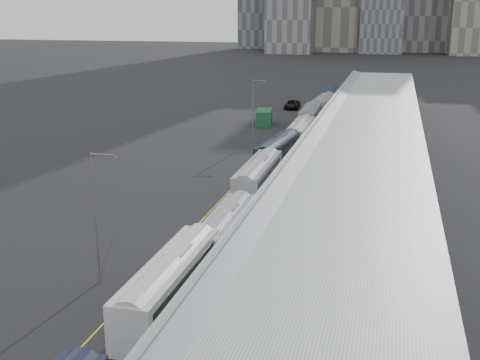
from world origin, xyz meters
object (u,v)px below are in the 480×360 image
(street_lamp_near, at_px, (97,210))
(shipping_container, at_px, (264,117))
(bus_6, at_px, (300,136))
(suv, at_px, (292,104))
(bus_8, at_px, (324,107))
(bus_7, at_px, (310,118))
(street_lamp_far, at_px, (254,107))
(bus_2, at_px, (170,289))
(bus_4, at_px, (258,181))
(bus_9, at_px, (331,98))
(bus_3, at_px, (225,234))
(bus_5, at_px, (279,154))

(street_lamp_near, distance_m, shipping_container, 66.78)
(bus_6, distance_m, suv, 36.59)
(bus_8, bearing_deg, bus_7, -90.66)
(bus_6, bearing_deg, street_lamp_far, 169.82)
(bus_2, distance_m, bus_4, 27.24)
(bus_4, distance_m, bus_7, 41.69)
(bus_8, relative_size, bus_9, 1.01)
(bus_6, relative_size, bus_9, 1.00)
(bus_8, bearing_deg, bus_2, -87.63)
(bus_2, bearing_deg, shipping_container, 97.33)
(bus_3, relative_size, suv, 1.93)
(suv, bearing_deg, bus_6, -81.71)
(bus_8, distance_m, bus_9, 13.31)
(bus_3, height_order, suv, bus_3)
(bus_5, relative_size, bus_9, 1.01)
(bus_9, height_order, street_lamp_far, street_lamp_far)
(bus_6, relative_size, shipping_container, 2.26)
(bus_6, xyz_separation_m, street_lamp_far, (-7.36, 1.24, 3.87))
(bus_6, height_order, bus_8, bus_8)
(bus_7, xyz_separation_m, suv, (-6.51, 19.98, -0.74))
(bus_3, height_order, bus_4, bus_4)
(bus_9, relative_size, street_lamp_far, 1.37)
(bus_7, height_order, street_lamp_near, street_lamp_near)
(bus_5, height_order, bus_6, bus_6)
(bus_4, height_order, street_lamp_near, street_lamp_near)
(bus_2, height_order, bus_8, bus_2)
(bus_6, height_order, bus_7, bus_7)
(bus_6, distance_m, bus_8, 29.18)
(bus_5, xyz_separation_m, bus_6, (0.96, 12.24, 0.00))
(bus_7, bearing_deg, bus_3, -90.46)
(bus_4, height_order, shipping_container, bus_4)
(bus_2, xyz_separation_m, shipping_container, (-8.62, 69.57, -0.36))
(street_lamp_near, xyz_separation_m, suv, (-0.24, 85.96, -4.76))
(bus_7, relative_size, bus_9, 1.00)
(bus_7, distance_m, shipping_container, 8.33)
(suv, bearing_deg, bus_2, -88.75)
(street_lamp_near, bearing_deg, street_lamp_far, 90.38)
(shipping_container, xyz_separation_m, suv, (1.80, 19.34, -0.43))
(bus_8, relative_size, shipping_container, 2.28)
(bus_7, xyz_separation_m, bus_9, (0.88, 26.62, -0.01))
(bus_3, distance_m, bus_6, 41.93)
(bus_2, bearing_deg, street_lamp_near, 156.06)
(bus_9, relative_size, suv, 2.09)
(bus_5, distance_m, suv, 48.51)
(street_lamp_near, relative_size, shipping_container, 1.71)
(bus_7, bearing_deg, bus_5, -91.80)
(bus_4, relative_size, shipping_container, 2.33)
(bus_2, relative_size, suv, 2.15)
(bus_2, distance_m, bus_5, 40.83)
(bus_9, xyz_separation_m, street_lamp_far, (-7.49, -41.25, 3.87))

